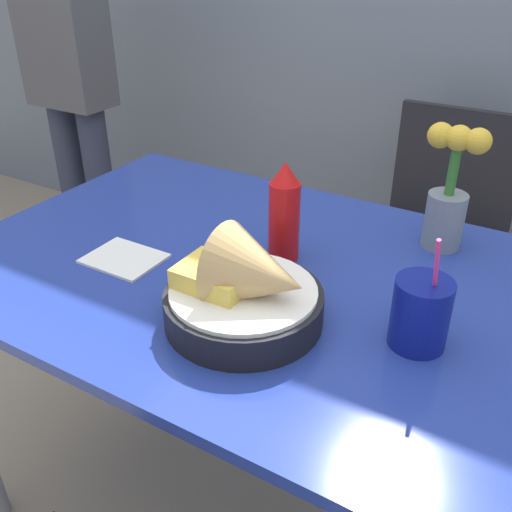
# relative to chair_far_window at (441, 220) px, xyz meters

# --- Properties ---
(ground_plane) EXTENTS (12.00, 12.00, 0.00)m
(ground_plane) POSITION_rel_chair_far_window_xyz_m (-0.19, -0.89, -0.52)
(ground_plane) COLOR gray
(dining_table) EXTENTS (1.24, 0.85, 0.75)m
(dining_table) POSITION_rel_chair_far_window_xyz_m (-0.19, -0.89, 0.13)
(dining_table) COLOR #233893
(dining_table) RESTS_ON ground_plane
(chair_far_window) EXTENTS (0.40, 0.40, 0.87)m
(chair_far_window) POSITION_rel_chair_far_window_xyz_m (0.00, 0.00, 0.00)
(chair_far_window) COLOR black
(chair_far_window) RESTS_ON ground_plane
(food_basket) EXTENTS (0.28, 0.28, 0.18)m
(food_basket) POSITION_rel_chair_far_window_xyz_m (-0.09, -1.06, 0.29)
(food_basket) COLOR black
(food_basket) RESTS_ON dining_table
(ketchup_bottle) EXTENTS (0.06, 0.06, 0.21)m
(ketchup_bottle) POSITION_rel_chair_far_window_xyz_m (-0.15, -0.83, 0.33)
(ketchup_bottle) COLOR red
(ketchup_bottle) RESTS_ON dining_table
(drink_cup) EXTENTS (0.10, 0.10, 0.22)m
(drink_cup) POSITION_rel_chair_far_window_xyz_m (0.18, -0.97, 0.28)
(drink_cup) COLOR navy
(drink_cup) RESTS_ON dining_table
(flower_vase) EXTENTS (0.13, 0.08, 0.27)m
(flower_vase) POSITION_rel_chair_far_window_xyz_m (0.12, -0.61, 0.35)
(flower_vase) COLOR gray
(flower_vase) RESTS_ON dining_table
(napkin) EXTENTS (0.15, 0.12, 0.01)m
(napkin) POSITION_rel_chair_far_window_xyz_m (-0.43, -1.01, 0.23)
(napkin) COLOR white
(napkin) RESTS_ON dining_table
(person_standing) EXTENTS (0.32, 0.18, 1.57)m
(person_standing) POSITION_rel_chair_far_window_xyz_m (-1.41, -0.21, 0.38)
(person_standing) COLOR #2D3347
(person_standing) RESTS_ON ground_plane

